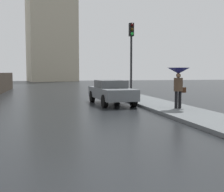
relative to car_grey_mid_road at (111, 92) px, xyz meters
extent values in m
cube|color=slate|center=(0.00, -0.03, -0.08)|extent=(1.93, 4.56, 0.57)
cube|color=#494D50|center=(-0.01, 0.12, 0.42)|extent=(1.57, 1.96, 0.41)
cylinder|color=black|center=(-0.85, 1.40, -0.37)|extent=(0.26, 0.67, 0.66)
cylinder|color=black|center=(0.67, 1.49, -0.37)|extent=(0.26, 0.67, 0.66)
cylinder|color=black|center=(-0.67, -1.55, -0.37)|extent=(0.26, 0.67, 0.66)
cylinder|color=black|center=(0.85, -1.45, -0.37)|extent=(0.26, 0.67, 0.66)
cylinder|color=black|center=(2.18, -3.66, -0.17)|extent=(0.14, 0.14, 0.77)
cylinder|color=black|center=(2.36, -3.64, -0.17)|extent=(0.14, 0.14, 0.77)
cylinder|color=#4C3828|center=(2.27, -3.65, 0.52)|extent=(0.39, 0.39, 0.59)
sphere|color=#8C6647|center=(2.27, -3.65, 0.92)|extent=(0.21, 0.21, 0.21)
cube|color=#3F2314|center=(2.54, -3.63, 0.27)|extent=(0.21, 0.12, 0.24)
cylinder|color=#4C4C51|center=(2.27, -3.65, 0.86)|extent=(0.02, 0.02, 0.80)
cone|color=navy|center=(2.27, -3.65, 1.13)|extent=(0.97, 0.97, 0.26)
cylinder|color=black|center=(1.40, 0.94, 1.30)|extent=(0.12, 0.12, 3.71)
cube|color=black|center=(1.40, 0.94, 3.53)|extent=(0.26, 0.26, 0.75)
sphere|color=#360503|center=(1.40, 0.76, 3.78)|extent=(0.17, 0.17, 0.17)
sphere|color=#392405|center=(1.40, 0.76, 3.53)|extent=(0.17, 0.17, 0.17)
sphere|color=green|center=(1.40, 0.76, 3.28)|extent=(0.17, 0.17, 0.17)
cube|color=#B2A88E|center=(-2.53, 44.99, 9.83)|extent=(10.27, 9.56, 21.05)
camera|label=1|loc=(-3.41, -15.94, 1.05)|focal=47.76mm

